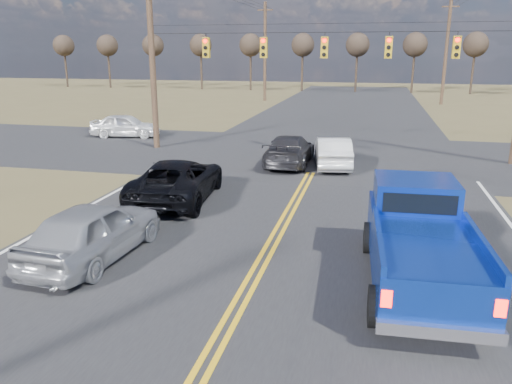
% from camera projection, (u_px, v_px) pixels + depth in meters
% --- Properties ---
extents(ground, '(160.00, 160.00, 0.00)m').
position_uv_depth(ground, '(209.00, 360.00, 8.61)').
color(ground, brown).
rests_on(ground, ground).
extents(road_main, '(14.00, 120.00, 0.02)m').
position_uv_depth(road_main, '(297.00, 199.00, 17.98)').
color(road_main, '#28282B').
rests_on(road_main, ground).
extents(road_cross, '(120.00, 12.00, 0.02)m').
position_uv_depth(road_cross, '(321.00, 155.00, 25.47)').
color(road_cross, '#28282B').
rests_on(road_cross, ground).
extents(signal_gantry, '(19.60, 4.83, 10.00)m').
position_uv_depth(signal_gantry, '(334.00, 53.00, 23.78)').
color(signal_gantry, '#473323').
rests_on(signal_gantry, ground).
extents(utility_poles, '(19.60, 58.32, 10.00)m').
position_uv_depth(utility_poles, '(322.00, 49.00, 23.11)').
color(utility_poles, '#473323').
rests_on(utility_poles, ground).
extents(treeline, '(87.00, 117.80, 7.40)m').
position_uv_depth(treeline, '(338.00, 42.00, 32.31)').
color(treeline, '#33261C').
rests_on(treeline, ground).
extents(pickup_truck, '(2.50, 5.81, 2.15)m').
position_uv_depth(pickup_truck, '(419.00, 241.00, 11.17)').
color(pickup_truck, black).
rests_on(pickup_truck, ground).
extents(silver_suv, '(2.07, 4.57, 1.52)m').
position_uv_depth(silver_suv, '(93.00, 231.00, 12.61)').
color(silver_suv, '#A0A2A8').
rests_on(silver_suv, ground).
extents(black_suv, '(2.94, 5.51, 1.47)m').
position_uv_depth(black_suv, '(178.00, 180.00, 17.69)').
color(black_suv, black).
rests_on(black_suv, ground).
extents(white_car_queue, '(2.10, 4.41, 1.40)m').
position_uv_depth(white_car_queue, '(333.00, 152.00, 22.77)').
color(white_car_queue, silver).
rests_on(white_car_queue, ground).
extents(dgrey_car_queue, '(1.98, 4.79, 1.39)m').
position_uv_depth(dgrey_car_queue, '(290.00, 150.00, 23.21)').
color(dgrey_car_queue, '#2C2B30').
rests_on(dgrey_car_queue, ground).
extents(cross_car_west, '(2.37, 4.42, 1.43)m').
position_uv_depth(cross_car_west, '(125.00, 125.00, 30.72)').
color(cross_car_west, white).
rests_on(cross_car_west, ground).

